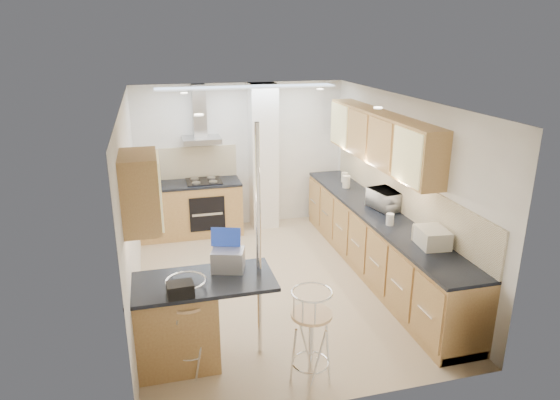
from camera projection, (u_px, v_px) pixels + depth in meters
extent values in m
plane|color=tan|center=(275.00, 284.00, 6.88)|extent=(4.80, 4.80, 0.00)
cube|color=white|center=(241.00, 156.00, 8.68)|extent=(3.60, 0.04, 2.50)
cube|color=white|center=(342.00, 283.00, 4.28)|extent=(3.60, 0.04, 2.50)
cube|color=white|center=(131.00, 210.00, 6.05)|extent=(0.04, 4.80, 2.50)
cube|color=white|center=(401.00, 187.00, 6.91)|extent=(0.04, 4.80, 2.50)
cube|color=white|center=(274.00, 101.00, 6.08)|extent=(3.60, 4.80, 0.02)
cube|color=#A17240|center=(380.00, 138.00, 7.04)|extent=(0.34, 3.00, 0.72)
cube|color=#A17240|center=(140.00, 192.00, 4.65)|extent=(0.34, 0.62, 0.72)
cube|color=#EAE3C4|center=(399.00, 192.00, 6.93)|extent=(0.03, 4.40, 0.56)
cube|color=#EAE3C4|center=(187.00, 163.00, 8.46)|extent=(1.70, 0.03, 0.56)
cube|color=white|center=(263.00, 157.00, 8.58)|extent=(0.45, 0.40, 2.50)
cube|color=#AEB0B3|center=(201.00, 140.00, 8.17)|extent=(0.62, 0.48, 0.08)
cube|color=#AEB0B3|center=(199.00, 112.00, 8.16)|extent=(0.22, 0.20, 0.88)
cylinder|color=white|center=(259.00, 246.00, 5.02)|extent=(0.05, 0.05, 2.50)
cube|color=black|center=(207.00, 214.00, 8.21)|extent=(0.58, 0.02, 0.58)
cube|color=black|center=(204.00, 181.00, 8.34)|extent=(0.58, 0.50, 0.02)
cube|color=tan|center=(246.00, 87.00, 7.74)|extent=(2.80, 0.35, 0.02)
cube|color=#A17240|center=(377.00, 243.00, 7.10)|extent=(0.60, 4.40, 0.88)
cube|color=black|center=(379.00, 213.00, 6.95)|extent=(0.63, 4.40, 0.04)
cube|color=#A17240|center=(190.00, 210.00, 8.44)|extent=(1.70, 0.60, 0.88)
cube|color=black|center=(189.00, 184.00, 8.29)|extent=(1.70, 0.63, 0.04)
cube|color=#A17240|center=(203.00, 323.00, 5.14)|extent=(1.35, 0.62, 0.90)
cube|color=black|center=(201.00, 282.00, 4.99)|extent=(1.47, 0.72, 0.04)
imported|color=silver|center=(385.00, 199.00, 7.02)|extent=(0.42, 0.55, 0.27)
cube|color=#9FA1A7|center=(228.00, 260.00, 5.17)|extent=(0.39, 0.33, 0.23)
cube|color=black|center=(180.00, 290.00, 4.66)|extent=(0.26, 0.19, 0.13)
cylinder|color=beige|center=(346.00, 182.00, 7.99)|extent=(0.14, 0.14, 0.20)
cylinder|color=beige|center=(345.00, 177.00, 8.30)|extent=(0.11, 0.11, 0.16)
cylinder|color=#B9AE94|center=(418.00, 233.00, 5.98)|extent=(0.14, 0.14, 0.18)
cylinder|color=silver|center=(390.00, 219.00, 6.45)|extent=(0.13, 0.13, 0.15)
cube|color=beige|center=(432.00, 237.00, 5.80)|extent=(0.35, 0.43, 0.21)
cylinder|color=#AEB0B3|center=(152.00, 178.00, 8.11)|extent=(0.16, 0.16, 0.23)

